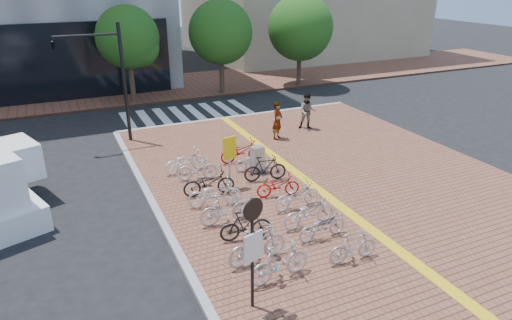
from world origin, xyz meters
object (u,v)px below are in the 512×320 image
yellow_sign (230,153)px  notice_sign (253,241)px  bike_15 (242,151)px  bike_14 (253,161)px  bike_4 (215,193)px  utility_box (257,159)px  bike_8 (353,246)px  bike_1 (257,245)px  bike_0 (280,262)px  traffic_light_pole (93,63)px  bike_11 (297,195)px  pedestrian_a (277,120)px  bike_7 (185,161)px  bike_3 (226,208)px  bike_2 (246,225)px  bike_6 (198,168)px  bike_13 (265,168)px  pedestrian_b (308,111)px  bike_10 (309,212)px  bike_9 (322,226)px  bike_5 (209,183)px

yellow_sign → notice_sign: notice_sign is taller
notice_sign → bike_15: bearing=68.9°
bike_14 → yellow_sign: (-1.45, -1.13, 1.00)m
bike_4 → utility_box: bearing=-41.8°
bike_8 → bike_1: bearing=68.1°
bike_15 → yellow_sign: (-1.37, -2.15, 0.92)m
bike_0 → bike_14: bearing=-25.0°
traffic_light_pole → bike_11: bearing=-60.8°
bike_15 → pedestrian_a: pedestrian_a is taller
pedestrian_a → bike_8: bearing=-140.4°
bike_0 → pedestrian_a: size_ratio=1.00×
traffic_light_pole → bike_15: bearing=-43.2°
utility_box → bike_7: bearing=155.7°
bike_3 → bike_8: size_ratio=1.15×
bike_8 → bike_11: 3.47m
bike_8 → bike_7: bearing=19.0°
bike_8 → yellow_sign: bearing=14.5°
pedestrian_a → bike_2: bearing=-158.1°
bike_2 → notice_sign: bearing=168.1°
bike_3 → bike_8: 4.32m
yellow_sign → traffic_light_pole: size_ratio=0.36×
bike_4 → bike_6: bearing=6.3°
bike_1 → bike_13: (2.58, 4.89, -0.05)m
bike_15 → bike_3: bearing=154.4°
notice_sign → traffic_light_pole: size_ratio=0.54×
bike_3 → bike_4: (0.07, 1.28, -0.05)m
bike_11 → bike_13: (-0.03, 2.51, 0.04)m
bike_8 → pedestrian_b: 11.99m
bike_14 → utility_box: size_ratio=1.43×
bike_2 → utility_box: utility_box is taller
bike_0 → bike_13: 6.33m
bike_8 → utility_box: 6.88m
bike_8 → yellow_sign: yellow_sign is taller
bike_2 → bike_11: size_ratio=0.90×
bike_10 → pedestrian_a: size_ratio=1.02×
bike_13 → utility_box: utility_box is taller
pedestrian_b → traffic_light_pole: size_ratio=0.34×
bike_9 → bike_13: bike_13 is taller
bike_3 → pedestrian_b: (7.45, 7.43, 0.40)m
bike_4 → bike_11: bearing=-107.3°
bike_3 → bike_6: (0.20, 3.66, -0.05)m
bike_15 → bike_1: bearing=163.4°
bike_4 → bike_11: bike_4 is taller
bike_2 → bike_11: bearing=-56.9°
bike_11 → utility_box: size_ratio=1.65×
pedestrian_b → utility_box: (-4.75, -4.06, -0.39)m
bike_4 → bike_5: (0.11, 0.91, 0.00)m
traffic_light_pole → yellow_sign: bearing=-61.4°
bike_10 → bike_2: bearing=84.0°
bike_4 → bike_10: bearing=-127.7°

